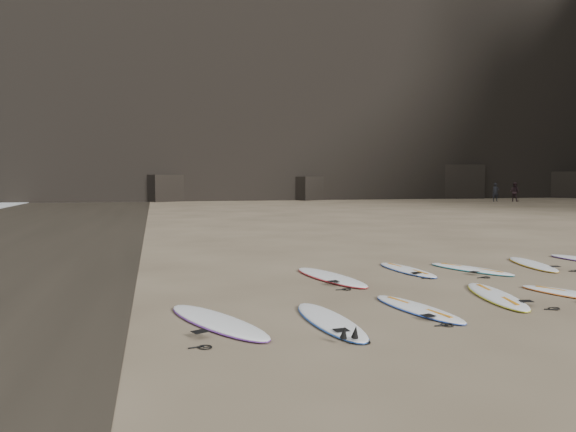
# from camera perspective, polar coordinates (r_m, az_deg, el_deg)

# --- Properties ---
(ground) EXTENTS (240.00, 240.00, 0.00)m
(ground) POSITION_cam_1_polar(r_m,az_deg,el_deg) (11.67, 21.47, -7.63)
(ground) COLOR #897559
(ground) RESTS_ON ground
(headland) EXTENTS (170.00, 101.00, 63.47)m
(headland) POSITION_cam_1_polar(r_m,az_deg,el_deg) (68.24, 14.54, 19.80)
(headland) COLOR black
(headland) RESTS_ON ground
(surfboard_0) EXTENTS (0.78, 2.56, 0.09)m
(surfboard_0) POSITION_cam_1_polar(r_m,az_deg,el_deg) (8.99, 4.27, -10.52)
(surfboard_0) COLOR white
(surfboard_0) RESTS_ON ground
(surfboard_1) EXTENTS (1.01, 2.37, 0.08)m
(surfboard_1) POSITION_cam_1_polar(r_m,az_deg,el_deg) (10.03, 13.03, -9.10)
(surfboard_1) COLOR white
(surfboard_1) RESTS_ON ground
(surfboard_2) EXTENTS (1.10, 2.60, 0.09)m
(surfboard_2) POSITION_cam_1_polar(r_m,az_deg,el_deg) (11.46, 20.40, -7.58)
(surfboard_2) COLOR white
(surfboard_2) RESTS_ON ground
(surfboard_5) EXTENTS (1.30, 2.87, 0.10)m
(surfboard_5) POSITION_cam_1_polar(r_m,az_deg,el_deg) (12.75, 4.33, -6.16)
(surfboard_5) COLOR white
(surfboard_5) RESTS_ON ground
(surfboard_6) EXTENTS (0.85, 2.39, 0.08)m
(surfboard_6) POSITION_cam_1_polar(r_m,az_deg,el_deg) (14.02, 12.01, -5.34)
(surfboard_6) COLOR white
(surfboard_6) RESTS_ON ground
(surfboard_7) EXTENTS (1.47, 2.36, 0.08)m
(surfboard_7) POSITION_cam_1_polar(r_m,az_deg,el_deg) (14.54, 18.07, -5.12)
(surfboard_7) COLOR white
(surfboard_7) RESTS_ON ground
(surfboard_8) EXTENTS (1.10, 2.55, 0.09)m
(surfboard_8) POSITION_cam_1_polar(r_m,az_deg,el_deg) (15.90, 23.58, -4.48)
(surfboard_8) COLOR white
(surfboard_8) RESTS_ON ground
(surfboard_11) EXTENTS (1.72, 2.76, 0.10)m
(surfboard_11) POSITION_cam_1_polar(r_m,az_deg,el_deg) (8.98, -7.23, -10.52)
(surfboard_11) COLOR white
(surfboard_11) RESTS_ON ground
(person_a) EXTENTS (0.70, 0.54, 1.73)m
(person_a) POSITION_cam_1_polar(r_m,az_deg,el_deg) (55.82, 20.34, 2.28)
(person_a) COLOR black
(person_a) RESTS_ON ground
(person_b) EXTENTS (1.02, 1.09, 1.78)m
(person_b) POSITION_cam_1_polar(r_m,az_deg,el_deg) (56.28, 22.03, 2.28)
(person_b) COLOR black
(person_b) RESTS_ON ground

